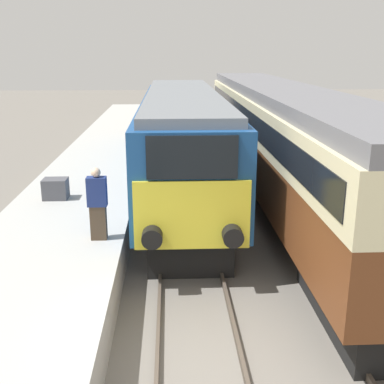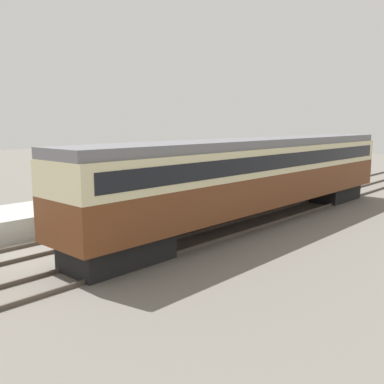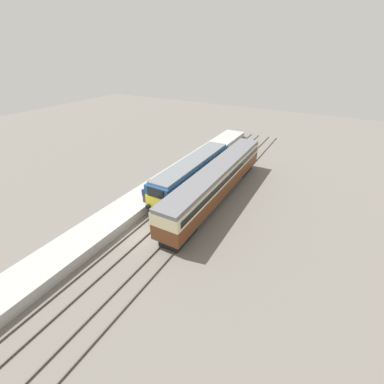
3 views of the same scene
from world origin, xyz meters
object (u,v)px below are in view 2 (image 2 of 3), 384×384
at_px(passenger_carriage, 259,172).
at_px(person_on_platform, 83,188).
at_px(locomotive, 209,172).
at_px(luggage_crate, 117,188).

xyz_separation_m(passenger_carriage, person_on_platform, (-5.51, -5.92, -0.65)).
distance_m(locomotive, passenger_carriage, 3.44).
bearing_deg(passenger_carriage, person_on_platform, -132.98).
relative_size(passenger_carriage, luggage_crate, 29.66).
bearing_deg(passenger_carriage, luggage_crate, -159.77).
height_order(passenger_carriage, luggage_crate, passenger_carriage).
distance_m(passenger_carriage, luggage_crate, 7.79).
bearing_deg(locomotive, luggage_crate, -140.92).
height_order(locomotive, luggage_crate, locomotive).
bearing_deg(locomotive, passenger_carriage, -7.42).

